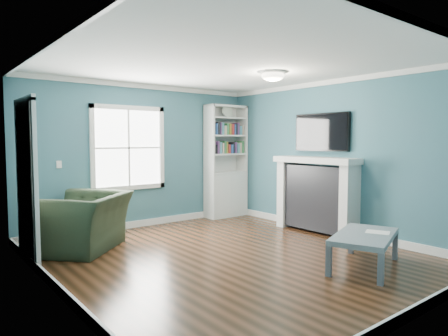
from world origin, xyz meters
TOP-DOWN VIEW (x-y plane):
  - floor at (0.00, 0.00)m, footprint 5.00×5.00m
  - room_walls at (0.00, 0.00)m, footprint 5.00×5.00m
  - trim at (0.00, 0.00)m, footprint 4.50×5.00m
  - window at (-0.30, 2.49)m, footprint 1.40×0.06m
  - bookshelf at (1.77, 2.30)m, footprint 0.90×0.35m
  - fireplace at (2.08, 0.20)m, footprint 0.44×1.58m
  - tv at (2.20, 0.20)m, footprint 0.06×1.10m
  - door at (-2.22, 1.40)m, footprint 0.12×0.98m
  - ceiling_fixture at (0.90, 0.10)m, footprint 0.38×0.38m
  - light_switch at (-1.50, 2.48)m, footprint 0.08×0.01m
  - recliner at (-1.45, 1.60)m, footprint 1.47×1.45m
  - coffee_table at (1.02, -1.40)m, footprint 1.32×1.01m
  - paper_sheet at (1.22, -1.46)m, footprint 0.32×0.35m

SIDE VIEW (x-z plane):
  - floor at x=0.00m, z-range 0.00..0.00m
  - coffee_table at x=1.02m, z-range 0.16..0.58m
  - paper_sheet at x=1.22m, z-range 0.42..0.43m
  - recliner at x=-1.45m, z-range 0.00..1.09m
  - fireplace at x=2.08m, z-range -0.01..1.29m
  - bookshelf at x=1.77m, z-range -0.23..2.08m
  - door at x=-2.22m, z-range -0.01..2.16m
  - light_switch at x=-1.50m, z-range 1.14..1.26m
  - trim at x=0.00m, z-range -0.06..2.54m
  - window at x=-0.30m, z-range 0.70..2.20m
  - room_walls at x=0.00m, z-range -0.92..4.08m
  - tv at x=2.20m, z-range 1.40..2.05m
  - ceiling_fixture at x=0.90m, z-range 2.47..2.63m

